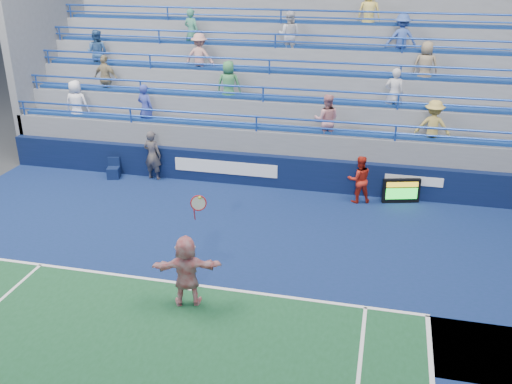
% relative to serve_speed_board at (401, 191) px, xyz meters
% --- Properties ---
extents(ground, '(120.00, 120.00, 0.00)m').
position_rel_serve_speed_board_xyz_m(ground, '(-4.84, -6.10, -0.41)').
color(ground, '#333538').
extents(sponsor_wall, '(18.00, 0.32, 1.10)m').
position_rel_serve_speed_board_xyz_m(sponsor_wall, '(-4.83, 0.40, 0.14)').
color(sponsor_wall, '#091635').
rests_on(sponsor_wall, ground).
extents(bleacher_stand, '(18.00, 5.60, 6.13)m').
position_rel_serve_speed_board_xyz_m(bleacher_stand, '(-4.84, 4.17, 1.13)').
color(bleacher_stand, slate).
rests_on(bleacher_stand, ground).
extents(serve_speed_board, '(1.17, 0.44, 0.81)m').
position_rel_serve_speed_board_xyz_m(serve_speed_board, '(0.00, 0.00, 0.00)').
color(serve_speed_board, black).
rests_on(serve_speed_board, ground).
extents(judge_chair, '(0.49, 0.50, 0.72)m').
position_rel_serve_speed_board_xyz_m(judge_chair, '(-9.81, -0.15, -0.18)').
color(judge_chair, '#0D1A3F').
rests_on(judge_chair, ground).
extents(tennis_player, '(1.65, 0.92, 2.73)m').
position_rel_serve_speed_board_xyz_m(tennis_player, '(-4.70, -6.82, 0.44)').
color(tennis_player, white).
rests_on(tennis_player, ground).
extents(line_judge, '(0.69, 0.50, 1.76)m').
position_rel_serve_speed_board_xyz_m(line_judge, '(-8.41, 0.11, 0.47)').
color(line_judge, '#121934').
rests_on(line_judge, ground).
extents(ball_girl, '(0.90, 0.79, 1.55)m').
position_rel_serve_speed_board_xyz_m(ball_girl, '(-1.32, -0.23, 0.36)').
color(ball_girl, red).
rests_on(ball_girl, ground).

